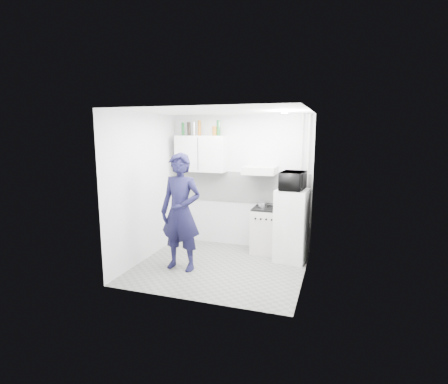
% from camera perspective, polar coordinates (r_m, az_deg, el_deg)
% --- Properties ---
extents(floor, '(2.80, 2.80, 0.00)m').
position_cam_1_polar(floor, '(6.09, -0.71, -12.15)').
color(floor, '#53534C').
rests_on(floor, ground).
extents(ceiling, '(2.80, 2.80, 0.00)m').
position_cam_1_polar(ceiling, '(5.65, -0.77, 13.08)').
color(ceiling, white).
rests_on(ceiling, wall_back).
extents(wall_back, '(2.80, 0.00, 2.80)m').
position_cam_1_polar(wall_back, '(6.91, 2.65, 1.68)').
color(wall_back, silver).
rests_on(wall_back, floor).
extents(wall_left, '(0.00, 2.60, 2.60)m').
position_cam_1_polar(wall_left, '(6.32, -12.82, 0.68)').
color(wall_left, silver).
rests_on(wall_left, floor).
extents(wall_right, '(0.00, 2.60, 2.60)m').
position_cam_1_polar(wall_right, '(5.44, 13.33, -0.81)').
color(wall_right, silver).
rests_on(wall_right, floor).
extents(person, '(0.73, 0.50, 1.95)m').
position_cam_1_polar(person, '(5.79, -7.08, -3.28)').
color(person, black).
rests_on(person, floor).
extents(stove, '(0.52, 0.52, 0.84)m').
position_cam_1_polar(stove, '(6.72, 6.90, -6.31)').
color(stove, beige).
rests_on(stove, floor).
extents(fridge, '(0.58, 0.58, 1.29)m').
position_cam_1_polar(fridge, '(6.31, 10.95, -5.38)').
color(fridge, white).
rests_on(fridge, floor).
extents(stove_top, '(0.50, 0.50, 0.03)m').
position_cam_1_polar(stove_top, '(6.62, 6.97, -2.71)').
color(stove_top, black).
rests_on(stove_top, stove).
extents(saucepan, '(0.16, 0.16, 0.09)m').
position_cam_1_polar(saucepan, '(6.67, 6.36, -2.06)').
color(saucepan, silver).
rests_on(saucepan, stove_top).
extents(microwave, '(0.59, 0.43, 0.31)m').
position_cam_1_polar(microwave, '(6.15, 11.20, 1.83)').
color(microwave, black).
rests_on(microwave, fridge).
extents(bottle_a, '(0.06, 0.06, 0.26)m').
position_cam_1_polar(bottle_a, '(7.07, -6.70, 10.17)').
color(bottle_a, '#144C1E').
rests_on(bottle_a, upper_cabinet).
extents(bottle_b, '(0.07, 0.07, 0.26)m').
position_cam_1_polar(bottle_b, '(7.02, -5.75, 10.21)').
color(bottle_b, black).
rests_on(bottle_b, upper_cabinet).
extents(bottle_c, '(0.06, 0.06, 0.26)m').
position_cam_1_polar(bottle_c, '(6.97, -4.93, 10.22)').
color(bottle_c, silver).
rests_on(bottle_c, upper_cabinet).
extents(bottle_d, '(0.07, 0.07, 0.29)m').
position_cam_1_polar(bottle_d, '(6.93, -4.03, 10.38)').
color(bottle_d, brown).
rests_on(bottle_d, upper_cabinet).
extents(canister_b, '(0.09, 0.09, 0.18)m').
position_cam_1_polar(canister_b, '(6.81, -1.54, 9.93)').
color(canister_b, brown).
rests_on(canister_b, upper_cabinet).
extents(bottle_e, '(0.07, 0.07, 0.30)m').
position_cam_1_polar(bottle_e, '(6.79, -0.90, 10.42)').
color(bottle_e, '#144C1E').
rests_on(bottle_e, upper_cabinet).
extents(upper_cabinet, '(1.00, 0.35, 0.70)m').
position_cam_1_polar(upper_cabinet, '(6.93, -3.73, 6.27)').
color(upper_cabinet, white).
rests_on(upper_cabinet, wall_back).
extents(range_hood, '(0.60, 0.50, 0.14)m').
position_cam_1_polar(range_hood, '(6.53, 5.88, 3.55)').
color(range_hood, beige).
rests_on(range_hood, wall_back).
extents(backsplash, '(2.74, 0.03, 0.60)m').
position_cam_1_polar(backsplash, '(6.91, 2.61, 0.85)').
color(backsplash, white).
rests_on(backsplash, wall_back).
extents(pipe_a, '(0.05, 0.05, 2.60)m').
position_cam_1_polar(pipe_a, '(6.60, 13.39, 1.04)').
color(pipe_a, beige).
rests_on(pipe_a, floor).
extents(pipe_b, '(0.04, 0.04, 2.60)m').
position_cam_1_polar(pipe_b, '(6.61, 12.35, 1.09)').
color(pipe_b, beige).
rests_on(pipe_b, floor).
extents(ceiling_spot_fixture, '(0.10, 0.10, 0.02)m').
position_cam_1_polar(ceiling_spot_fixture, '(5.61, 9.88, 12.66)').
color(ceiling_spot_fixture, white).
rests_on(ceiling_spot_fixture, ceiling).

